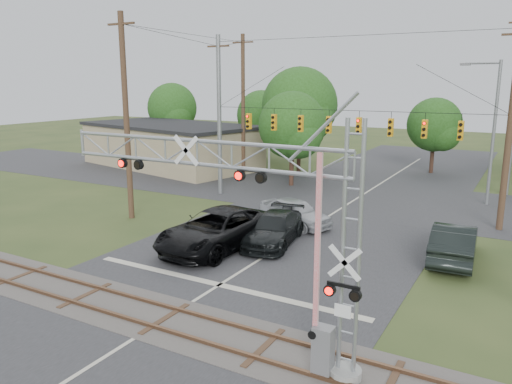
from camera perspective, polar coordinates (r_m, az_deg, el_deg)
The scene contains 14 objects.
ground at distance 17.25m, azimuth -14.75°, elevation -16.56°, with size 160.00×160.00×0.00m, color #31411E.
road_main at distance 24.69m, azimuth 1.63°, elevation -7.02°, with size 14.00×90.00×0.02m, color #2A2A2C.
road_cross at distance 37.18m, azimuth 11.74°, elevation -0.57°, with size 90.00×12.00×0.02m, color #2A2A2C.
railroad_track at distance 18.53m, azimuth -10.35°, elevation -14.08°, with size 90.00×3.20×0.17m.
crossing_gantry at distance 14.64m, azimuth -0.73°, elevation -2.25°, with size 10.51×0.94×7.37m.
traffic_signal_span at distance 32.28m, azimuth 11.44°, elevation 7.73°, with size 19.34×0.36×11.50m.
pickup_black at distance 25.18m, azimuth -4.47°, elevation -4.32°, with size 3.27×7.09×1.97m, color black.
car_dark at distance 25.94m, azimuth 2.05°, elevation -4.23°, with size 2.22×5.46×1.58m, color black.
sedan_silver at distance 29.20m, azimuth 4.47°, elevation -2.30°, with size 1.91×4.75×1.62m, color #A4A7AC.
suv_dark at distance 25.28m, azimuth 21.70°, elevation -5.34°, with size 1.90×5.44×1.79m, color black.
commercial_building at distance 50.34m, azimuth -9.77°, elevation 5.32°, with size 19.57×12.91×4.20m.
streetlight at distance 36.90m, azimuth 25.30°, elevation 6.88°, with size 2.57×0.27×9.64m.
utility_poles at distance 34.19m, azimuth 15.01°, elevation 9.02°, with size 25.53×28.12×13.58m.
treeline at distance 44.40m, azimuth 13.37°, elevation 8.30°, with size 56.36×23.28×9.58m.
Camera 1 is at (10.80, -10.60, 8.27)m, focal length 35.00 mm.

